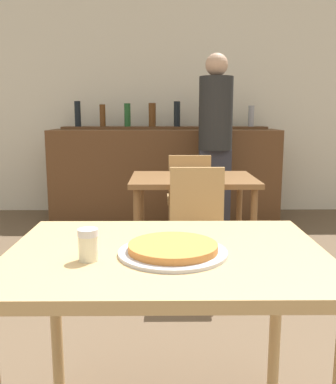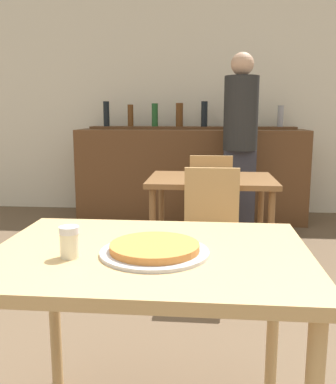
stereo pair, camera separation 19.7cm
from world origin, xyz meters
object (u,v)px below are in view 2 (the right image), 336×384
(chair_far_side_front, at_px, (211,223))
(pizza_tray, at_px, (155,249))
(cheese_shaker, at_px, (70,242))
(person_standing, at_px, (240,138))
(chair_far_side_back, at_px, (211,194))

(chair_far_side_front, bearing_deg, pizza_tray, -97.72)
(pizza_tray, xyz_separation_m, cheese_shaker, (-0.27, -0.06, 0.04))
(pizza_tray, distance_m, person_standing, 3.06)
(chair_far_side_back, xyz_separation_m, cheese_shaker, (-0.47, -2.63, 0.33))
(cheese_shaker, height_order, person_standing, person_standing)
(chair_far_side_front, height_order, person_standing, person_standing)
(person_standing, bearing_deg, chair_far_side_back, -123.34)
(chair_far_side_front, xyz_separation_m, pizza_tray, (-0.20, -1.50, 0.29))
(chair_far_side_front, distance_m, cheese_shaker, 1.66)
(pizza_tray, xyz_separation_m, person_standing, (0.49, 3.02, 0.20))
(chair_far_side_back, height_order, cheese_shaker, cheese_shaker)
(chair_far_side_front, distance_m, person_standing, 1.62)
(chair_far_side_front, height_order, pizza_tray, chair_far_side_front)
(chair_far_side_front, relative_size, person_standing, 0.47)
(chair_far_side_front, relative_size, pizza_tray, 2.39)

